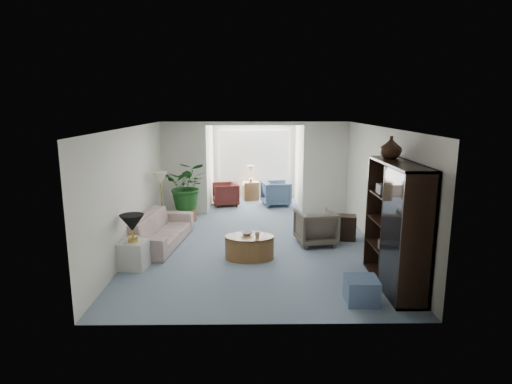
{
  "coord_description": "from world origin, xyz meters",
  "views": [
    {
      "loc": [
        -0.11,
        -8.28,
        2.92
      ],
      "look_at": [
        0.0,
        0.6,
        1.1
      ],
      "focal_mm": 29.76,
      "sensor_mm": 36.0,
      "label": 1
    }
  ],
  "objects_px": {
    "sofa": "(160,229)",
    "cabinet_urn": "(391,147)",
    "sunroom_chair_maroon": "(226,194)",
    "table_lamp": "(132,223)",
    "floor_lamp": "(160,178)",
    "side_table_dark": "(345,227)",
    "plant_pot": "(188,215)",
    "sunroom_chair_blue": "(276,193)",
    "coffee_bowl": "(247,233)",
    "framed_picture": "(382,169)",
    "end_table": "(134,255)",
    "coffee_cup": "(257,235)",
    "coffee_table": "(249,247)",
    "entertainment_cabinet": "(396,226)",
    "ottoman": "(362,290)",
    "wingback_chair": "(316,227)",
    "sunroom_table": "(251,191)"
  },
  "relations": [
    {
      "from": "sunroom_table",
      "to": "framed_picture",
      "type": "bearing_deg",
      "value": -62.11
    },
    {
      "from": "sofa",
      "to": "cabinet_urn",
      "type": "relative_size",
      "value": 6.02
    },
    {
      "from": "framed_picture",
      "to": "entertainment_cabinet",
      "type": "height_order",
      "value": "entertainment_cabinet"
    },
    {
      "from": "wingback_chair",
      "to": "coffee_cup",
      "type": "bearing_deg",
      "value": 28.2
    },
    {
      "from": "floor_lamp",
      "to": "plant_pot",
      "type": "relative_size",
      "value": 0.9
    },
    {
      "from": "framed_picture",
      "to": "end_table",
      "type": "distance_m",
      "value": 4.99
    },
    {
      "from": "table_lamp",
      "to": "ottoman",
      "type": "height_order",
      "value": "table_lamp"
    },
    {
      "from": "floor_lamp",
      "to": "coffee_cup",
      "type": "relative_size",
      "value": 3.28
    },
    {
      "from": "sunroom_table",
      "to": "wingback_chair",
      "type": "bearing_deg",
      "value": -72.35
    },
    {
      "from": "entertainment_cabinet",
      "to": "plant_pot",
      "type": "relative_size",
      "value": 5.11
    },
    {
      "from": "table_lamp",
      "to": "floor_lamp",
      "type": "relative_size",
      "value": 1.22
    },
    {
      "from": "floor_lamp",
      "to": "side_table_dark",
      "type": "distance_m",
      "value": 4.4
    },
    {
      "from": "wingback_chair",
      "to": "entertainment_cabinet",
      "type": "bearing_deg",
      "value": 104.94
    },
    {
      "from": "floor_lamp",
      "to": "sunroom_chair_blue",
      "type": "height_order",
      "value": "floor_lamp"
    },
    {
      "from": "entertainment_cabinet",
      "to": "sunroom_chair_blue",
      "type": "xyz_separation_m",
      "value": [
        -1.59,
        5.75,
        -0.66
      ]
    },
    {
      "from": "coffee_bowl",
      "to": "ottoman",
      "type": "relative_size",
      "value": 0.46
    },
    {
      "from": "side_table_dark",
      "to": "sunroom_chair_maroon",
      "type": "bearing_deg",
      "value": 130.62
    },
    {
      "from": "end_table",
      "to": "coffee_table",
      "type": "distance_m",
      "value": 2.16
    },
    {
      "from": "table_lamp",
      "to": "cabinet_urn",
      "type": "bearing_deg",
      "value": -3.89
    },
    {
      "from": "wingback_chair",
      "to": "cabinet_urn",
      "type": "relative_size",
      "value": 2.18
    },
    {
      "from": "sunroom_chair_blue",
      "to": "table_lamp",
      "type": "bearing_deg",
      "value": 139.04
    },
    {
      "from": "sunroom_table",
      "to": "coffee_bowl",
      "type": "bearing_deg",
      "value": -90.86
    },
    {
      "from": "cabinet_urn",
      "to": "sunroom_chair_maroon",
      "type": "bearing_deg",
      "value": 120.5
    },
    {
      "from": "coffee_table",
      "to": "side_table_dark",
      "type": "distance_m",
      "value": 2.41
    },
    {
      "from": "coffee_bowl",
      "to": "sunroom_chair_blue",
      "type": "distance_m",
      "value": 4.45
    },
    {
      "from": "framed_picture",
      "to": "cabinet_urn",
      "type": "height_order",
      "value": "cabinet_urn"
    },
    {
      "from": "framed_picture",
      "to": "end_table",
      "type": "bearing_deg",
      "value": -169.93
    },
    {
      "from": "end_table",
      "to": "floor_lamp",
      "type": "distance_m",
      "value": 2.66
    },
    {
      "from": "entertainment_cabinet",
      "to": "sunroom_chair_blue",
      "type": "bearing_deg",
      "value": 105.48
    },
    {
      "from": "table_lamp",
      "to": "coffee_bowl",
      "type": "bearing_deg",
      "value": 15.7
    },
    {
      "from": "sofa",
      "to": "cabinet_urn",
      "type": "height_order",
      "value": "cabinet_urn"
    },
    {
      "from": "sunroom_chair_blue",
      "to": "coffee_bowl",
      "type": "bearing_deg",
      "value": 158.52
    },
    {
      "from": "end_table",
      "to": "coffee_table",
      "type": "xyz_separation_m",
      "value": [
        2.1,
        0.48,
        -0.03
      ]
    },
    {
      "from": "table_lamp",
      "to": "sunroom_table",
      "type": "bearing_deg",
      "value": 69.51
    },
    {
      "from": "cabinet_urn",
      "to": "plant_pot",
      "type": "xyz_separation_m",
      "value": [
        -3.95,
        3.52,
        -2.07
      ]
    },
    {
      "from": "sofa",
      "to": "coffee_cup",
      "type": "distance_m",
      "value": 2.28
    },
    {
      "from": "coffee_cup",
      "to": "sunroom_chair_blue",
      "type": "relative_size",
      "value": 0.14
    },
    {
      "from": "table_lamp",
      "to": "ottoman",
      "type": "xyz_separation_m",
      "value": [
        3.8,
        -1.41,
        -0.66
      ]
    },
    {
      "from": "floor_lamp",
      "to": "wingback_chair",
      "type": "relative_size",
      "value": 0.44
    },
    {
      "from": "side_table_dark",
      "to": "sunroom_chair_maroon",
      "type": "height_order",
      "value": "sunroom_chair_maroon"
    },
    {
      "from": "wingback_chair",
      "to": "table_lamp",
      "type": "bearing_deg",
      "value": 11.74
    },
    {
      "from": "table_lamp",
      "to": "plant_pot",
      "type": "relative_size",
      "value": 1.1
    },
    {
      "from": "cabinet_urn",
      "to": "sunroom_chair_blue",
      "type": "bearing_deg",
      "value": 106.88
    },
    {
      "from": "framed_picture",
      "to": "sofa",
      "type": "bearing_deg",
      "value": 173.47
    },
    {
      "from": "coffee_bowl",
      "to": "sunroom_chair_blue",
      "type": "xyz_separation_m",
      "value": [
        0.83,
        4.37,
        -0.11
      ]
    },
    {
      "from": "end_table",
      "to": "coffee_bowl",
      "type": "bearing_deg",
      "value": 15.7
    },
    {
      "from": "floor_lamp",
      "to": "end_table",
      "type": "bearing_deg",
      "value": -90.14
    },
    {
      "from": "end_table",
      "to": "coffee_cup",
      "type": "relative_size",
      "value": 4.6
    },
    {
      "from": "entertainment_cabinet",
      "to": "cabinet_urn",
      "type": "xyz_separation_m",
      "value": [
        0.0,
        0.5,
        1.21
      ]
    },
    {
      "from": "plant_pot",
      "to": "sofa",
      "type": "bearing_deg",
      "value": -99.89
    }
  ]
}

